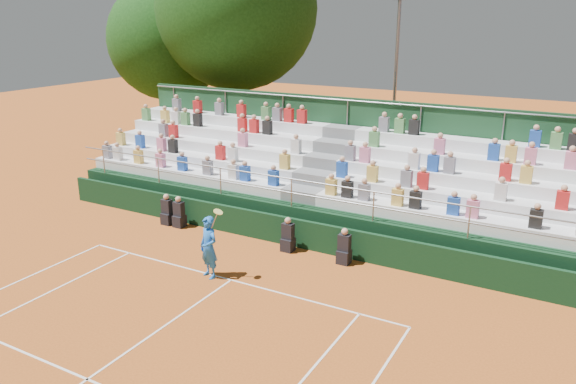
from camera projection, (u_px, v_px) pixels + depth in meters
The scene contains 8 objects.
ground at pixel (231, 280), 16.76m from camera, with size 90.00×90.00×0.00m, color #B2561D.
courtside_wall at pixel (284, 230), 19.28m from camera, with size 20.00×0.15×1.00m, color black.
line_officials at pixel (239, 227), 19.62m from camera, with size 7.65×0.40×1.19m.
grandstand at pixel (325, 190), 21.81m from camera, with size 20.00×5.20×4.40m.
tennis_player at pixel (209, 247), 16.70m from camera, with size 0.94×0.66×2.22m.
tree_west at pixel (168, 40), 31.05m from camera, with size 6.60×6.60×9.55m.
tree_east at pixel (237, 9), 28.54m from camera, with size 8.25×8.25×12.01m.
floodlight_mast at pixel (396, 73), 26.50m from camera, with size 0.60×0.25×8.58m.
Camera 1 is at (8.87, -12.45, 7.56)m, focal length 35.00 mm.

